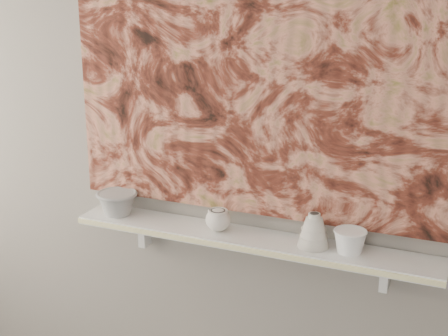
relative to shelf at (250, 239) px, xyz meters
The scene contains 11 objects.
wall_back 0.45m from the shelf, 90.00° to the left, with size 3.60×3.60×0.00m, color gray.
shelf is the anchor object (origin of this frame).
shelf_stripe 0.09m from the shelf, 90.00° to the right, with size 1.40×0.01×0.02m, color beige.
bracket_left 0.50m from the shelf, behind, with size 0.03×0.06×0.12m, color silver.
bracket_right 0.50m from the shelf, ahead, with size 0.03×0.06×0.12m, color silver.
painting 0.63m from the shelf, 90.00° to the left, with size 1.50×0.03×1.10m, color maroon.
house_motif 0.55m from the shelf, ahead, with size 0.09×0.00×0.08m, color black.
bowl_grey 0.58m from the shelf, behind, with size 0.17×0.17×0.10m, color gray, non-canonical shape.
cup_cream 0.14m from the shelf, behind, with size 0.10×0.10×0.09m, color silver, non-canonical shape.
bell_vessel 0.25m from the shelf, ahead, with size 0.11×0.11×0.13m, color beige, non-canonical shape.
bowl_white 0.38m from the shelf, ahead, with size 0.12×0.12×0.08m, color white, non-canonical shape.
Camera 1 is at (0.76, -0.50, 1.84)m, focal length 50.00 mm.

